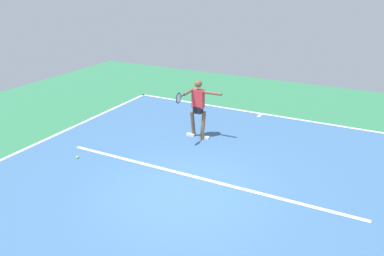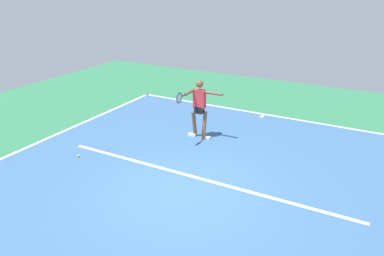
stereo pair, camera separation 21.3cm
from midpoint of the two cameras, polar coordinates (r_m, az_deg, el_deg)
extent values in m
plane|color=#2D754C|center=(8.27, -1.98, -9.74)|extent=(20.95, 20.95, 0.00)
cube|color=#38608E|center=(8.27, -1.98, -9.72)|extent=(10.00, 11.50, 0.00)
cube|color=white|center=(13.06, 10.23, 2.21)|extent=(10.00, 0.10, 0.01)
cube|color=white|center=(11.27, -24.58, -2.80)|extent=(0.10, 11.50, 0.01)
cube|color=white|center=(8.78, 0.17, -7.67)|extent=(7.50, 0.10, 0.01)
cube|color=white|center=(12.88, 9.96, 1.94)|extent=(0.10, 0.30, 0.01)
cylinder|color=brown|center=(10.73, 1.15, 0.41)|extent=(0.12, 0.26, 0.83)
cube|color=white|center=(10.84, 1.50, -1.46)|extent=(0.24, 0.11, 0.07)
cylinder|color=brown|center=(10.85, -0.41, 0.68)|extent=(0.12, 0.26, 0.83)
cube|color=white|center=(11.02, -0.76, -1.04)|extent=(0.24, 0.11, 0.07)
cube|color=black|center=(10.63, 0.37, 2.86)|extent=(0.25, 0.21, 0.20)
cube|color=red|center=(10.52, 0.37, 4.55)|extent=(0.35, 0.19, 0.54)
sphere|color=brown|center=(10.40, 0.38, 6.85)|extent=(0.22, 0.22, 0.22)
cylinder|color=brown|center=(10.29, 2.60, 5.40)|extent=(0.54, 0.10, 0.08)
cylinder|color=brown|center=(10.29, -1.12, 5.59)|extent=(0.10, 0.54, 0.08)
cylinder|color=black|center=(9.97, -2.08, 5.03)|extent=(0.04, 0.22, 0.03)
torus|color=black|center=(9.76, -2.74, 4.65)|extent=(0.03, 0.29, 0.29)
cylinder|color=silver|center=(9.76, -2.74, 4.65)|extent=(0.01, 0.25, 0.25)
sphere|color=#CCE033|center=(10.15, -17.90, -4.32)|extent=(0.07, 0.07, 0.07)
camera|label=1|loc=(0.11, -90.66, -0.27)|focal=34.47mm
camera|label=2|loc=(0.11, 89.34, 0.27)|focal=34.47mm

